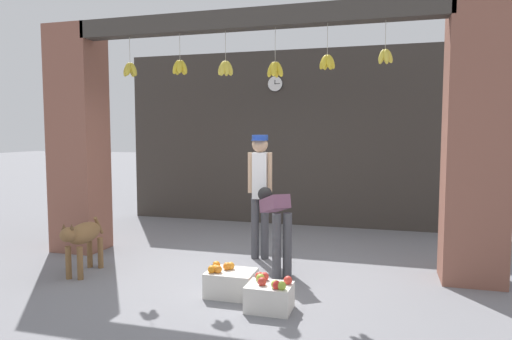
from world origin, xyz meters
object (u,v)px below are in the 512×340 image
object	(u,v)px
fruit_crate_oranges	(230,282)
water_bottle	(215,274)
fruit_crate_apples	(269,295)
shopkeeper	(260,185)
worker_stooping	(276,219)
wall_clock	(275,84)
dog	(83,236)

from	to	relation	value
fruit_crate_oranges	water_bottle	distance (m)	0.45
fruit_crate_apples	shopkeeper	bearing A→B (deg)	108.43
shopkeeper	water_bottle	xyz separation A→B (m)	(-0.23, -1.18, -0.93)
fruit_crate_apples	worker_stooping	bearing A→B (deg)	100.52
worker_stooping	fruit_crate_apples	world-z (taller)	worker_stooping
worker_stooping	wall_clock	bearing A→B (deg)	70.54
water_bottle	wall_clock	xyz separation A→B (m)	(-0.15, 3.62, 2.59)
fruit_crate_oranges	fruit_crate_apples	size ratio (longest dim) A/B	1.15
dog	water_bottle	world-z (taller)	dog
wall_clock	shopkeeper	bearing A→B (deg)	-81.23
water_bottle	dog	bearing A→B (deg)	-176.05
worker_stooping	water_bottle	world-z (taller)	worker_stooping
fruit_crate_apples	wall_clock	distance (m)	5.03
dog	fruit_crate_apples	size ratio (longest dim) A/B	2.07
shopkeeper	worker_stooping	xyz separation A→B (m)	(0.38, -0.61, -0.35)
worker_stooping	shopkeeper	bearing A→B (deg)	88.47
fruit_crate_apples	fruit_crate_oranges	bearing A→B (deg)	151.17
worker_stooping	water_bottle	size ratio (longest dim) A/B	4.11
dog	water_bottle	distance (m)	1.76
fruit_crate_oranges	wall_clock	world-z (taller)	wall_clock
fruit_crate_oranges	wall_clock	bearing A→B (deg)	96.62
dog	fruit_crate_oranges	world-z (taller)	dog
dog	fruit_crate_oranges	distance (m)	2.07
fruit_crate_oranges	water_bottle	xyz separation A→B (m)	(-0.31, 0.32, -0.03)
dog	worker_stooping	world-z (taller)	worker_stooping
shopkeeper	worker_stooping	world-z (taller)	shopkeeper
shopkeeper	fruit_crate_oranges	bearing A→B (deg)	86.73
shopkeeper	worker_stooping	bearing A→B (deg)	115.47
worker_stooping	dog	bearing A→B (deg)	163.31
water_bottle	shopkeeper	bearing A→B (deg)	79.06
shopkeeper	wall_clock	world-z (taller)	wall_clock
dog	shopkeeper	world-z (taller)	shopkeeper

